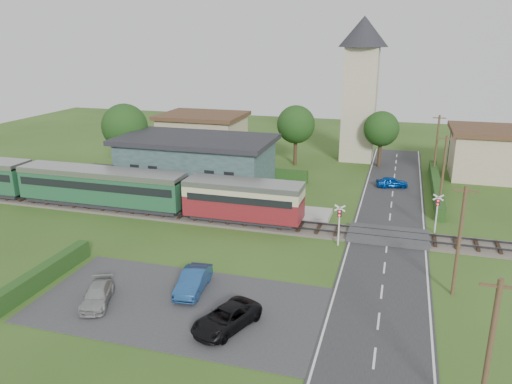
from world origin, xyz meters
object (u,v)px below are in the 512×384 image
(house_west, at_px, (203,134))
(crossing_signal_near, at_px, (339,219))
(equipment_hut, at_px, (99,179))
(pedestrian_near, at_px, (229,194))
(train, at_px, (72,183))
(car_park_blue, at_px, (193,281))
(car_park_silver, at_px, (97,295))
(pedestrian_far, at_px, (133,185))
(car_on_road, at_px, (392,182))
(house_east, at_px, (489,152))
(crossing_signal_far, at_px, (437,208))
(station_building, at_px, (196,162))
(church_tower, at_px, (361,79))
(car_park_dark, at_px, (226,318))

(house_west, bearing_deg, crossing_signal_near, -49.89)
(equipment_hut, distance_m, pedestrian_near, 13.69)
(train, height_order, car_park_blue, train)
(car_park_silver, distance_m, pedestrian_near, 18.51)
(crossing_signal_near, height_order, car_park_blue, crossing_signal_near)
(house_west, xyz_separation_m, car_park_blue, (13.70, -35.25, -2.04))
(equipment_hut, height_order, pedestrian_far, equipment_hut)
(car_on_road, bearing_deg, pedestrian_far, 100.18)
(train, relative_size, car_park_blue, 10.64)
(house_east, bearing_deg, crossing_signal_far, -108.08)
(station_building, relative_size, train, 0.37)
(church_tower, bearing_deg, station_building, -131.41)
(train, distance_m, car_on_road, 32.00)
(house_west, xyz_separation_m, crossing_signal_far, (28.60, -20.61, -0.65))
(house_east, height_order, car_on_road, house_east)
(equipment_hut, relative_size, car_park_silver, 0.69)
(church_tower, bearing_deg, house_west, -171.47)
(equipment_hut, height_order, car_park_blue, equipment_hut)
(train, xyz_separation_m, car_park_dark, (20.80, -15.58, -1.50))
(equipment_hut, xyz_separation_m, house_east, (38.00, 18.80, 1.05))
(car_park_dark, bearing_deg, equipment_hut, 158.57)
(car_park_blue, bearing_deg, car_park_dark, -50.28)
(pedestrian_near, bearing_deg, car_park_silver, 104.83)
(house_west, relative_size, house_east, 1.23)
(crossing_signal_far, bearing_deg, car_park_dark, -122.68)
(crossing_signal_far, height_order, car_park_dark, crossing_signal_far)
(equipment_hut, xyz_separation_m, car_on_road, (27.83, 11.17, -1.15))
(train, height_order, church_tower, church_tower)
(equipment_hut, distance_m, house_east, 42.41)
(house_west, distance_m, car_on_road, 26.38)
(pedestrian_near, bearing_deg, house_west, -41.13)
(car_park_dark, bearing_deg, car_park_silver, -160.53)
(crossing_signal_near, bearing_deg, equipment_hut, 167.06)
(train, distance_m, car_park_silver, 19.83)
(car_park_silver, height_order, pedestrian_far, pedestrian_far)
(train, bearing_deg, station_building, 45.87)
(crossing_signal_near, height_order, pedestrian_near, crossing_signal_near)
(house_east, height_order, car_park_silver, house_east)
(house_east, xyz_separation_m, car_park_blue, (-21.30, -34.25, -2.05))
(church_tower, relative_size, crossing_signal_near, 5.37)
(equipment_hut, bearing_deg, train, -102.76)
(station_building, height_order, house_east, house_east)
(house_west, height_order, car_park_blue, house_west)
(crossing_signal_near, bearing_deg, train, 174.53)
(station_building, height_order, church_tower, church_tower)
(train, relative_size, church_tower, 2.45)
(equipment_hut, bearing_deg, car_park_dark, -43.09)
(pedestrian_far, bearing_deg, station_building, -47.08)
(car_park_silver, xyz_separation_m, pedestrian_far, (-8.09, 18.47, 0.81))
(house_east, relative_size, crossing_signal_near, 2.69)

